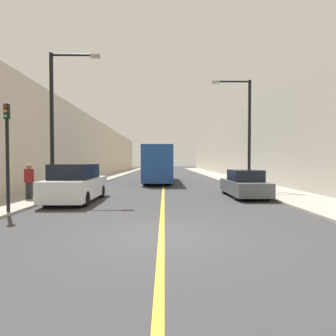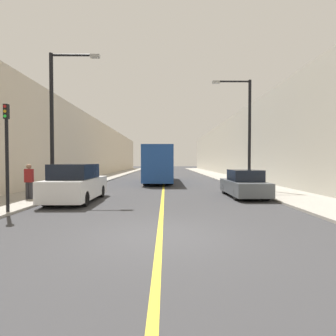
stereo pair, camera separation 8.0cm
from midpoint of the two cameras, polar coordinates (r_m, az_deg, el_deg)
ground_plane at (r=7.26m, az=-1.76°, el=-14.55°), size 200.00×200.00×0.00m
sidewalk_left at (r=37.75m, az=-12.01°, el=-1.53°), size 3.28×72.00×0.10m
sidewalk_right at (r=37.70m, az=10.10°, el=-1.52°), size 3.28×72.00×0.10m
building_row_left at (r=38.61m, az=-17.36°, el=4.01°), size 4.00×72.00×7.52m
building_row_right at (r=38.56m, az=15.46°, el=4.38°), size 4.00×72.00×8.00m
road_center_line at (r=37.03m, az=-0.96°, el=-1.63°), size 0.16×72.00×0.01m
bus at (r=25.46m, az=-2.14°, el=0.96°), size 2.51×10.86×3.33m
parked_suv_left at (r=13.81m, az=-19.46°, el=-3.34°), size 1.95×4.76×1.86m
car_right_near at (r=15.31m, az=16.09°, el=-3.51°), size 1.78×4.29×1.53m
street_lamp_left at (r=15.35m, az=-23.30°, el=10.53°), size 2.67×0.24×7.61m
street_lamp_right at (r=18.84m, az=16.49°, el=8.58°), size 2.67×0.24×7.42m
traffic_light at (r=11.51m, az=-31.74°, el=2.75°), size 0.16×0.18×4.03m
pedestrian at (r=14.88m, az=-28.13°, el=-2.51°), size 0.39×0.25×1.76m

